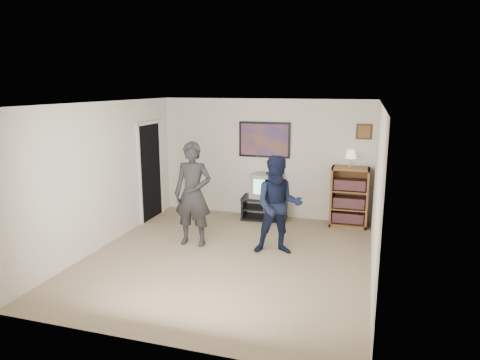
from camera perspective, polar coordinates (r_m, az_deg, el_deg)
The scene contains 13 objects.
room_shell at distance 7.06m, azimuth -0.83°, elevation 0.13°, with size 4.51×5.00×2.51m.
media_stand at distance 9.05m, azimuth 3.29°, elevation -3.75°, with size 0.98×0.60×0.47m.
crt_television at distance 8.92m, azimuth 3.60°, elevation -0.77°, with size 0.59×0.50×0.50m, color gray, non-canonical shape.
bookshelf at distance 8.78m, azimuth 14.35°, elevation -2.20°, with size 0.73×0.41×1.19m, color brown, non-canonical shape.
table_lamp at distance 8.66m, azimuth 14.57°, elevation 2.78°, with size 0.21×0.21×0.34m, color #FEF1C1, non-canonical shape.
person_tall at distance 7.47m, azimuth -6.30°, elevation -1.88°, with size 0.67×0.44×1.83m, color black.
person_short at distance 7.08m, azimuth 5.12°, elevation -3.40°, with size 0.81×0.63×1.66m, color black.
controller_left at distance 7.61m, azimuth -5.66°, elevation 0.98°, with size 0.04×0.12×0.04m, color white.
controller_right at distance 7.20m, azimuth 5.30°, elevation -1.24°, with size 0.04×0.12×0.04m, color white.
poster at distance 9.02m, azimuth 3.27°, elevation 5.38°, with size 1.10×0.03×0.75m, color black.
air_vent at distance 9.13m, azimuth -0.08°, elevation 7.38°, with size 0.28×0.02×0.14m, color white.
small_picture at distance 8.75m, azimuth 16.21°, elevation 6.21°, with size 0.30×0.03×0.30m, color #321E10.
doorway at distance 9.11m, azimuth -11.91°, elevation 1.06°, with size 0.03×0.85×2.00m, color black.
Camera 1 is at (2.09, -6.22, 2.75)m, focal length 32.00 mm.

